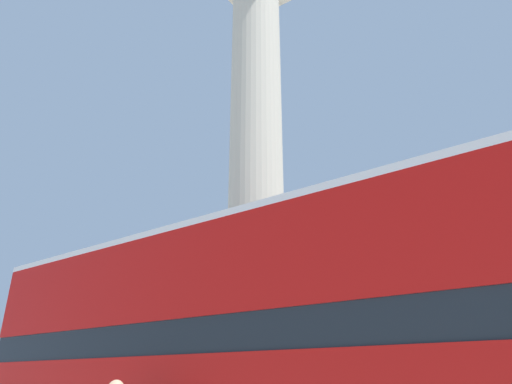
% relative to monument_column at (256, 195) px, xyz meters
% --- Properties ---
extents(monument_column, '(4.71, 4.71, 20.84)m').
position_rel_monument_column_xyz_m(monument_column, '(0.00, 0.00, 0.00)').
color(monument_column, '#ADA593').
rests_on(monument_column, ground_plane).
extents(bus_b, '(11.60, 3.22, 4.38)m').
position_rel_monument_column_xyz_m(bus_b, '(3.56, -6.62, -5.93)').
color(bus_b, '#A80F0C').
rests_on(bus_b, ground_plane).
extents(equestrian_statue, '(3.68, 3.15, 6.42)m').
position_rel_monument_column_xyz_m(equestrian_statue, '(-9.84, 5.95, -6.40)').
color(equestrian_statue, '#ADA593').
rests_on(equestrian_statue, ground_plane).
extents(street_lamp, '(0.51, 0.51, 5.29)m').
position_rel_monument_column_xyz_m(street_lamp, '(-1.62, -3.92, -4.95)').
color(street_lamp, black).
rests_on(street_lamp, ground_plane).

